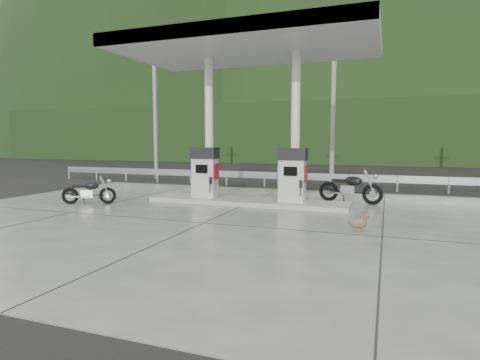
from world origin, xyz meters
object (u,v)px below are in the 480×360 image
(gas_pump_left, at_px, (205,173))
(motorcycle_right, at_px, (350,188))
(duck, at_px, (358,224))
(motorcycle_left, at_px, (89,192))
(gas_pump_right, at_px, (292,175))

(gas_pump_left, distance_m, motorcycle_right, 5.21)
(gas_pump_left, bearing_deg, duck, -29.45)
(gas_pump_left, height_order, motorcycle_right, gas_pump_left)
(motorcycle_left, bearing_deg, gas_pump_right, -7.93)
(duck, bearing_deg, motorcycle_left, 147.35)
(gas_pump_right, xyz_separation_m, motorcycle_left, (-6.76, -1.90, -0.64))
(motorcycle_right, xyz_separation_m, duck, (0.61, -4.67, -0.32))
(motorcycle_left, distance_m, motorcycle_right, 9.17)
(gas_pump_right, xyz_separation_m, duck, (2.35, -3.13, -0.86))
(motorcycle_left, xyz_separation_m, duck, (9.11, -1.24, -0.22))
(gas_pump_left, height_order, duck, gas_pump_left)
(motorcycle_left, bearing_deg, motorcycle_right, -1.62)
(gas_pump_right, distance_m, duck, 4.01)
(gas_pump_left, xyz_separation_m, motorcycle_left, (-3.56, -1.90, -0.64))
(motorcycle_right, bearing_deg, motorcycle_left, -145.44)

